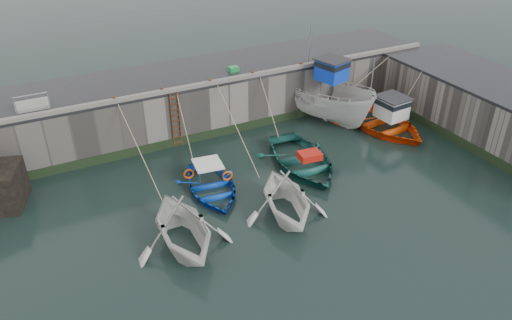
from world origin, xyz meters
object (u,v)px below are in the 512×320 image
ladder (176,120)px  boat_near_blue (212,191)px  bollard_a (114,99)px  boat_far_white (322,98)px  boat_near_white (184,245)px  bollard_d (252,74)px  fish_crate (233,69)px  boat_near_navy (302,166)px  bollard_b (162,90)px  bollard_e (301,65)px  boat_far_orange (382,122)px  boat_near_blacktrim (285,214)px  bollard_c (210,82)px

ladder → boat_near_blue: bearing=-90.6°
bollard_a → boat_far_white: bearing=-3.7°
boat_near_white → bollard_d: size_ratio=17.35×
fish_crate → bollard_a: bearing=-174.3°
boat_near_navy → bollard_d: size_ratio=20.19×
fish_crate → bollard_b: bollard_b is taller
fish_crate → bollard_e: 4.01m
boat_near_blue → boat_far_orange: (11.55, 1.53, 0.41)m
boat_near_blacktrim → boat_near_navy: 4.32m
boat_near_navy → bollard_d: bearing=99.2°
boat_near_blacktrim → bollard_d: size_ratio=16.34×
bollard_b → ladder: bearing=-33.9°
boat_near_white → bollard_c: size_ratio=17.35×
bollard_a → bollard_e: same height
boat_near_navy → boat_far_orange: 6.68m
bollard_b → bollard_e: same height
boat_near_blacktrim → boat_far_white: size_ratio=0.56×
boat_near_white → boat_far_white: 14.08m
boat_far_orange → bollard_d: size_ratio=23.18×
bollard_a → boat_far_orange: bearing=-14.4°
boat_far_white → bollard_a: bearing=160.1°
ladder → boat_near_blue: size_ratio=0.70×
ladder → boat_far_orange: 12.05m
boat_near_white → boat_near_blue: (2.56, 3.16, 0.00)m
boat_near_blue → boat_far_white: 10.31m
boat_near_white → boat_near_blue: size_ratio=1.06×
boat_near_blue → boat_near_navy: bearing=7.3°
boat_near_blacktrim → boat_far_orange: boat_far_orange is taller
bollard_e → bollard_c: bearing=180.0°
boat_near_white → boat_far_orange: (14.12, 4.69, 0.41)m
boat_far_orange → bollard_d: bearing=146.0°
boat_near_blue → bollard_d: 7.89m
boat_far_white → boat_far_orange: bearing=-67.6°
boat_near_blue → bollard_d: bollard_d is taller
boat_near_navy → ladder: bearing=142.4°
bollard_a → bollard_c: (5.20, 0.00, 0.00)m
fish_crate → boat_far_orange: bearing=-37.7°
bollard_b → boat_near_blacktrim: bearing=-72.7°
bollard_e → ladder: bearing=-177.6°
boat_far_orange → boat_near_white: bearing=-166.5°
bollard_b → boat_near_navy: bearing=-43.6°
ladder → bollard_d: (4.80, 0.34, 1.71)m
boat_far_white → boat_near_navy: bearing=-148.8°
boat_near_blue → boat_far_white: boat_far_white is taller
boat_far_orange → bollard_c: (-9.30, 3.74, 2.89)m
ladder → bollard_d: 5.11m
boat_near_blacktrim → boat_far_orange: 10.50m
ladder → bollard_e: 8.19m
ladder → boat_near_navy: bearing=-44.5°
fish_crate → bollard_c: 2.31m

